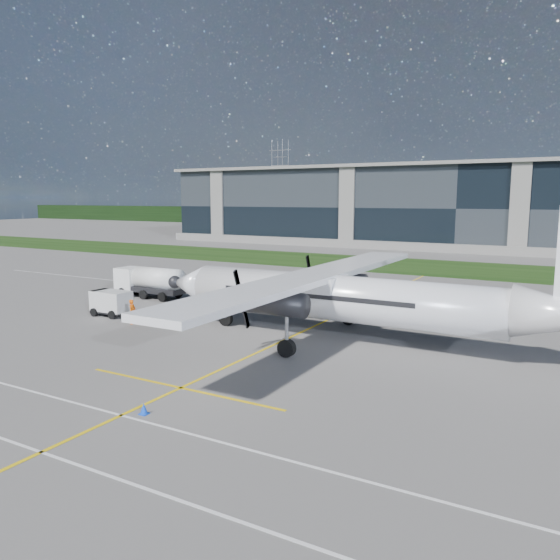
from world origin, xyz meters
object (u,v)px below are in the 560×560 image
Objects in this scene: baggage_tug at (111,303)px; safety_cone_portwing at (144,409)px; pylon_west at (280,182)px; fuel_tanker_truck at (146,282)px; ground_crew_person at (132,310)px; safety_cone_nose_port at (165,322)px; safety_cone_nose_stbd at (193,314)px; turboprop_aircraft at (354,272)px.

safety_cone_portwing is at bearing -39.80° from baggage_tug.
fuel_tanker_truck is (63.70, -137.93, -13.56)m from pylon_west.
ground_crew_person is 2.78m from safety_cone_nose_port.
ground_crew_person is 4.82m from safety_cone_nose_stbd.
turboprop_aircraft is 14.82× the size of ground_crew_person.
fuel_tanker_truck is at bearing 114.48° from baggage_tug.
turboprop_aircraft is 62.44× the size of safety_cone_nose_port.
turboprop_aircraft is 4.05× the size of fuel_tanker_truck.
turboprop_aircraft is (87.23, -143.91, -10.32)m from pylon_west.
ground_crew_person reaches higher than safety_cone_nose_port.
safety_cone_nose_port is at bearing -40.61° from fuel_tanker_truck.
pylon_west reaches higher than baggage_tug.
turboprop_aircraft is 14.78m from safety_cone_nose_port.
safety_cone_nose_stbd is (-10.49, 16.55, 0.00)m from safety_cone_portwing.
safety_cone_nose_port is (6.13, -0.59, -0.75)m from baggage_tug.
fuel_tanker_truck is 8.42m from baggage_tug.
turboprop_aircraft is at bearing -4.36° from safety_cone_nose_stbd.
safety_cone_nose_stbd is (2.52, 4.03, -0.80)m from ground_crew_person.
fuel_tanker_truck reaches higher than ground_crew_person.
baggage_tug is at bearing -65.23° from pylon_west.
turboprop_aircraft is 62.44× the size of safety_cone_portwing.
baggage_tug is at bearing -65.52° from fuel_tanker_truck.
ground_crew_person is (70.75, -146.88, -13.95)m from pylon_west.
pylon_west is 180.66m from safety_cone_portwing.
safety_cone_portwing is (83.76, -159.39, -14.75)m from pylon_west.
safety_cone_nose_stbd is (6.09, 2.74, -0.75)m from baggage_tug.
turboprop_aircraft is 14.69m from safety_cone_nose_stbd.
baggage_tug is 6.67× the size of safety_cone_nose_port.
ground_crew_person reaches higher than safety_cone_portwing.
safety_cone_portwing is at bearing -57.64° from safety_cone_nose_stbd.
pylon_west is 161.22m from safety_cone_nose_stbd.
baggage_tug is 6.67× the size of safety_cone_portwing.
baggage_tug is (67.19, -145.59, -14.00)m from pylon_west.
ground_crew_person is (-16.48, -2.97, -3.63)m from turboprop_aircraft.
turboprop_aircraft is at bearing -58.78° from pylon_west.
safety_cone_nose_stbd is (-13.96, 1.06, -4.43)m from turboprop_aircraft.
fuel_tanker_truck is 3.66× the size of ground_crew_person.
turboprop_aircraft is 16.48m from safety_cone_portwing.
safety_cone_nose_stbd is (73.27, -142.85, -14.75)m from pylon_west.
fuel_tanker_truck is 11.40m from ground_crew_person.
ground_crew_person reaches higher than baggage_tug.
pylon_west is at bearing 117.72° from safety_cone_portwing.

